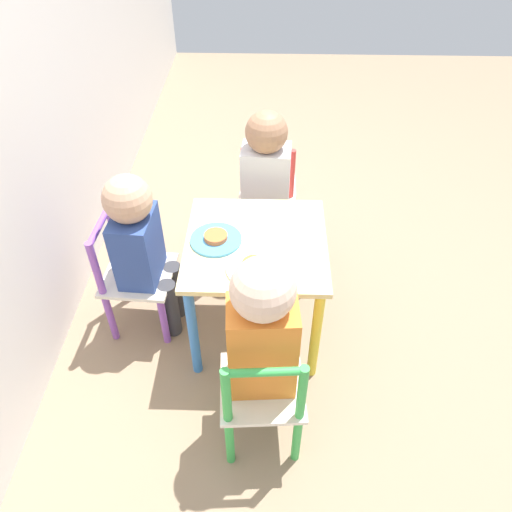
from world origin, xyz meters
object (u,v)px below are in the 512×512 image
at_px(chair_purple, 133,277).
at_px(child_left, 262,336).
at_px(child_right, 266,179).
at_px(plate_back, 216,239).
at_px(chair_green, 262,396).
at_px(chair_red, 266,209).
at_px(storage_bin, 278,192).
at_px(plate_left, 255,267).
at_px(kids_table, 256,259).
at_px(child_back, 141,242).

bearing_deg(chair_purple, child_left, -127.95).
xyz_separation_m(chair_purple, child_right, (0.39, -0.51, 0.20)).
height_order(chair_purple, plate_back, chair_purple).
xyz_separation_m(chair_green, chair_red, (0.96, 0.00, 0.00)).
bearing_deg(chair_green, child_left, -90.00).
relative_size(chair_green, child_left, 0.66).
bearing_deg(storage_bin, child_right, 171.05).
relative_size(child_right, storage_bin, 2.24).
bearing_deg(plate_left, chair_green, -174.29).
bearing_deg(plate_back, chair_purple, 84.97).
bearing_deg(chair_green, child_right, -93.63).
xyz_separation_m(kids_table, chair_purple, (0.03, 0.48, -0.14)).
xyz_separation_m(chair_red, plate_back, (-0.48, 0.17, 0.23)).
xyz_separation_m(child_back, storage_bin, (0.80, -0.51, -0.34)).
xyz_separation_m(kids_table, plate_back, (0.00, 0.14, 0.09)).
height_order(chair_red, child_back, child_back).
bearing_deg(chair_green, chair_red, -93.89).
distance_m(chair_green, storage_bin, 1.32).
bearing_deg(child_left, plate_back, -71.91).
bearing_deg(storage_bin, chair_green, 177.46).
bearing_deg(chair_green, storage_bin, -96.58).
xyz_separation_m(child_right, plate_left, (-0.56, 0.03, 0.03)).
bearing_deg(child_back, storage_bin, -28.93).
distance_m(chair_purple, child_left, 0.71).
relative_size(chair_red, plate_back, 2.78).
relative_size(kids_table, storage_bin, 1.51).
relative_size(child_right, plate_back, 4.07).
distance_m(plate_left, storage_bin, 1.04).
relative_size(chair_red, plate_left, 2.66).
bearing_deg(child_left, chair_green, 90.00).
distance_m(chair_green, child_back, 0.70).
bearing_deg(child_left, chair_purple, -45.54).
height_order(chair_green, child_right, child_right).
height_order(chair_green, child_back, child_back).
xyz_separation_m(chair_red, child_right, (-0.06, 0.00, 0.20)).
relative_size(chair_purple, plate_back, 2.78).
relative_size(chair_green, storage_bin, 1.54).
bearing_deg(plate_left, child_right, -2.80).
bearing_deg(plate_left, storage_bin, -5.41).
bearing_deg(child_left, kids_table, -90.00).
relative_size(child_back, plate_left, 3.71).
xyz_separation_m(chair_purple, child_left, (-0.45, -0.51, 0.22)).
bearing_deg(child_back, plate_back, -91.80).
xyz_separation_m(plate_left, storage_bin, (0.97, -0.09, -0.38)).
height_order(kids_table, plate_back, plate_back).
bearing_deg(chair_purple, chair_green, -131.21).
bearing_deg(child_left, child_back, -48.92).
relative_size(kids_table, chair_purple, 0.98).
relative_size(chair_green, chair_red, 1.00).
height_order(chair_red, plate_left, chair_red).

